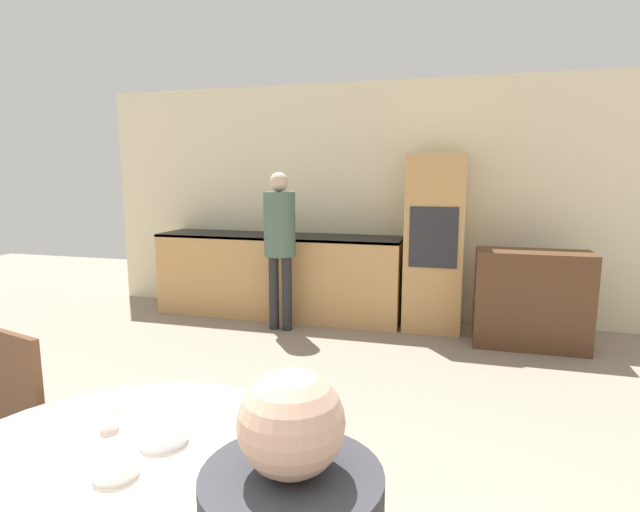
{
  "coord_description": "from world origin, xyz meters",
  "views": [
    {
      "loc": [
        0.79,
        -0.03,
        1.6
      ],
      "look_at": [
        -0.04,
        2.98,
        1.09
      ],
      "focal_mm": 28.0,
      "sensor_mm": 36.0,
      "label": 1
    }
  ],
  "objects_px": {
    "oven_unit": "(434,243)",
    "cup": "(109,416)",
    "sideboard": "(531,299)",
    "bowl_near": "(163,434)",
    "bowl_centre": "(116,467)",
    "person_standing": "(280,233)"
  },
  "relations": [
    {
      "from": "oven_unit",
      "to": "cup",
      "type": "distance_m",
      "value": 4.0
    },
    {
      "from": "sideboard",
      "to": "bowl_near",
      "type": "distance_m",
      "value": 3.9
    },
    {
      "from": "oven_unit",
      "to": "cup",
      "type": "height_order",
      "value": "oven_unit"
    },
    {
      "from": "cup",
      "to": "bowl_near",
      "type": "xyz_separation_m",
      "value": [
        0.23,
        -0.03,
        -0.02
      ]
    },
    {
      "from": "bowl_centre",
      "to": "person_standing",
      "type": "bearing_deg",
      "value": 102.65
    },
    {
      "from": "oven_unit",
      "to": "bowl_near",
      "type": "height_order",
      "value": "oven_unit"
    },
    {
      "from": "oven_unit",
      "to": "bowl_near",
      "type": "relative_size",
      "value": 11.48
    },
    {
      "from": "bowl_centre",
      "to": "bowl_near",
      "type": "bearing_deg",
      "value": 82.12
    },
    {
      "from": "sideboard",
      "to": "bowl_near",
      "type": "relative_size",
      "value": 6.43
    },
    {
      "from": "person_standing",
      "to": "oven_unit",
      "type": "bearing_deg",
      "value": 18.49
    },
    {
      "from": "sideboard",
      "to": "person_standing",
      "type": "bearing_deg",
      "value": -176.74
    },
    {
      "from": "oven_unit",
      "to": "cup",
      "type": "bearing_deg",
      "value": -103.07
    },
    {
      "from": "person_standing",
      "to": "sideboard",
      "type": "bearing_deg",
      "value": 3.26
    },
    {
      "from": "oven_unit",
      "to": "person_standing",
      "type": "bearing_deg",
      "value": -161.51
    },
    {
      "from": "cup",
      "to": "oven_unit",
      "type": "bearing_deg",
      "value": 76.93
    },
    {
      "from": "sideboard",
      "to": "cup",
      "type": "height_order",
      "value": "sideboard"
    },
    {
      "from": "sideboard",
      "to": "cup",
      "type": "relative_size",
      "value": 11.47
    },
    {
      "from": "oven_unit",
      "to": "person_standing",
      "type": "xyz_separation_m",
      "value": [
        -1.51,
        -0.51,
        0.11
      ]
    },
    {
      "from": "person_standing",
      "to": "bowl_centre",
      "type": "distance_m",
      "value": 3.71
    },
    {
      "from": "person_standing",
      "to": "bowl_centre",
      "type": "height_order",
      "value": "person_standing"
    },
    {
      "from": "person_standing",
      "to": "bowl_centre",
      "type": "bearing_deg",
      "value": -77.35
    },
    {
      "from": "person_standing",
      "to": "bowl_near",
      "type": "distance_m",
      "value": 3.53
    }
  ]
}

